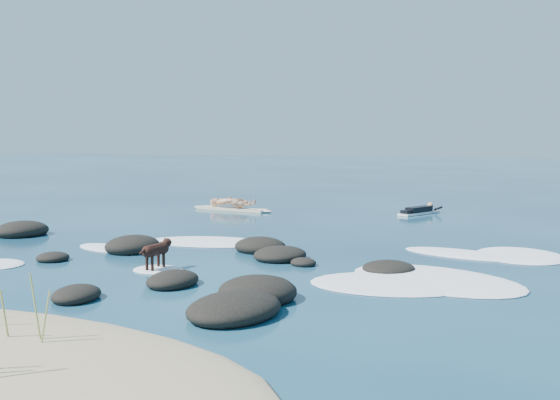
% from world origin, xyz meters
% --- Properties ---
extents(ground, '(160.00, 160.00, 0.00)m').
position_xyz_m(ground, '(0.00, 0.00, 0.00)').
color(ground, '#0A2642').
rests_on(ground, ground).
extents(reef_rocks, '(12.31, 6.93, 0.55)m').
position_xyz_m(reef_rocks, '(-0.65, -2.07, 0.11)').
color(reef_rocks, black).
rests_on(reef_rocks, ground).
extents(breaking_foam, '(14.90, 8.47, 0.12)m').
position_xyz_m(breaking_foam, '(1.98, -0.65, 0.01)').
color(breaking_foam, white).
rests_on(breaking_foam, ground).
extents(standing_surfer_rig, '(3.53, 0.94, 2.01)m').
position_xyz_m(standing_surfer_rig, '(-4.06, 7.98, 0.79)').
color(standing_surfer_rig, beige).
rests_on(standing_surfer_rig, ground).
extents(paddling_surfer_rig, '(1.42, 2.12, 0.38)m').
position_xyz_m(paddling_surfer_rig, '(2.82, 9.50, 0.13)').
color(paddling_surfer_rig, white).
rests_on(paddling_surfer_rig, ground).
extents(dog, '(0.33, 1.06, 0.67)m').
position_xyz_m(dog, '(-0.59, -2.47, 0.44)').
color(dog, black).
rests_on(dog, ground).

